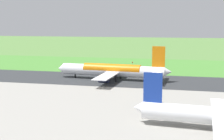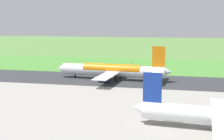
{
  "view_description": "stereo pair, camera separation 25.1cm",
  "coord_description": "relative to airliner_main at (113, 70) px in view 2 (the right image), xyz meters",
  "views": [
    {
      "loc": [
        -30.09,
        134.21,
        26.08
      ],
      "look_at": [
        -0.81,
        0.0,
        4.5
      ],
      "focal_mm": 48.82,
      "sensor_mm": 36.0,
      "label": 1
    },
    {
      "loc": [
        -30.33,
        134.16,
        26.08
      ],
      "look_at": [
        -0.81,
        0.0,
        4.5
      ],
      "focal_mm": 48.82,
      "sensor_mm": 36.0,
      "label": 2
    }
  ],
  "objects": [
    {
      "name": "grass_verge_foreground",
      "position": [
        1.19,
        -44.19,
        -4.33
      ],
      "size": [
        600.0,
        80.0,
        0.04
      ],
      "primitive_type": "cube",
      "color": "#478534",
      "rests_on": "ground"
    },
    {
      "name": "apron_concrete",
      "position": [
        1.19,
        64.99,
        -4.33
      ],
      "size": [
        440.0,
        110.0,
        0.05
      ],
      "primitive_type": "cube",
      "color": "gray",
      "rests_on": "ground"
    },
    {
      "name": "traffic_cone_orange",
      "position": [
        2.99,
        -40.25,
        -4.08
      ],
      "size": [
        0.4,
        0.4,
        0.55
      ],
      "primitive_type": "cone",
      "color": "orange",
      "rests_on": "ground"
    },
    {
      "name": "ground_plane",
      "position": [
        1.19,
        -0.03,
        -4.35
      ],
      "size": [
        800.0,
        800.0,
        0.0
      ],
      "primitive_type": "plane",
      "color": "#547F3D"
    },
    {
      "name": "airliner_main",
      "position": [
        0.0,
        0.0,
        0.0
      ],
      "size": [
        54.15,
        44.32,
        15.88
      ],
      "color": "white",
      "rests_on": "ground"
    },
    {
      "name": "runway_asphalt",
      "position": [
        1.19,
        -0.03,
        -4.32
      ],
      "size": [
        600.0,
        32.12,
        0.06
      ],
      "primitive_type": "cube",
      "color": "#2D3033",
      "rests_on": "ground"
    },
    {
      "name": "no_stopping_sign",
      "position": [
        -2.59,
        -43.57,
        -2.71
      ],
      "size": [
        0.6,
        0.1,
        2.78
      ],
      "color": "slate",
      "rests_on": "ground"
    }
  ]
}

